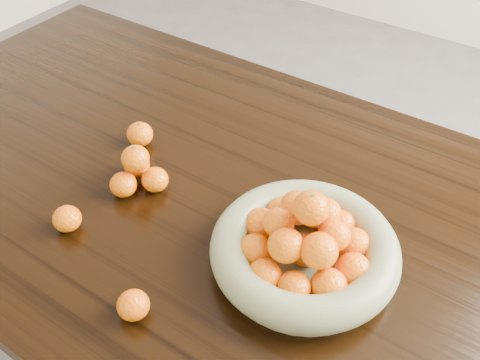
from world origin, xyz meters
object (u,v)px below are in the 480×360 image
Objects in this scene: fruit_bowl at (304,247)px; loose_orange_0 at (140,134)px; orange_pyramid at (138,172)px; dining_table at (236,227)px.

fruit_bowl reaches higher than loose_orange_0.
orange_pyramid reaches higher than loose_orange_0.
fruit_bowl is 5.62× the size of loose_orange_0.
fruit_bowl reaches higher than orange_pyramid.
loose_orange_0 is (-0.29, 0.03, 0.12)m from dining_table.
dining_table is 0.25m from orange_pyramid.
dining_table is at bearing 22.90° from orange_pyramid.
orange_pyramid is 1.98× the size of loose_orange_0.
fruit_bowl is 0.40m from orange_pyramid.
loose_orange_0 is at bearing 174.44° from dining_table.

